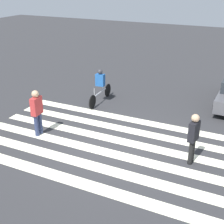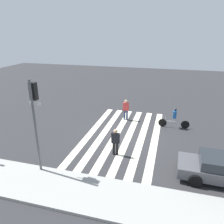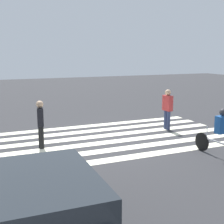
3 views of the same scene
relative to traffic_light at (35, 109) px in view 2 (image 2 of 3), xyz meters
name	(u,v)px [view 2 (image 2 of 3)]	position (x,y,z in m)	size (l,w,h in m)	color
ground_plane	(122,135)	(-3.19, -5.14, -3.46)	(60.00, 60.00, 0.00)	#2D2D30
sidewalk_curb	(91,194)	(-3.19, 1.11, -3.39)	(36.00, 2.50, 0.14)	#9E9E99
crosswalk_stripes	(122,135)	(-3.19, -5.14, -3.46)	(5.05, 10.00, 0.01)	#F2EDCC
traffic_light	(35,109)	(0.00, 0.00, 0.00)	(0.60, 0.50, 4.95)	#515456
pedestrian_adult_yellow_jacket	(115,141)	(-3.36, -2.56, -2.52)	(0.49, 0.28, 1.67)	black
pedestrian_child_with_backpack	(126,109)	(-2.81, -8.08, -2.48)	(0.50, 0.26, 1.74)	navy
cyclist_mid_street	(174,117)	(-6.68, -7.52, -2.60)	(2.31, 0.41, 1.59)	black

